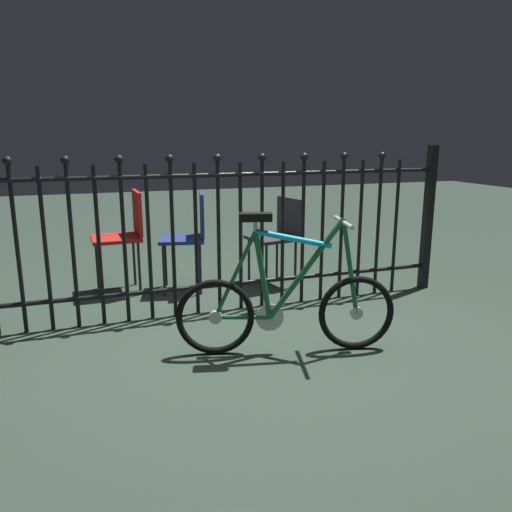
{
  "coord_description": "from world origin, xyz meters",
  "views": [
    {
      "loc": [
        -1.06,
        -3.04,
        1.37
      ],
      "look_at": [
        0.06,
        0.21,
        0.55
      ],
      "focal_mm": 35.3,
      "sensor_mm": 36.0,
      "label": 1
    }
  ],
  "objects_px": {
    "bicycle": "(286,305)",
    "chair_navy": "(190,231)",
    "chair_charcoal": "(279,232)",
    "chair_red": "(125,230)"
  },
  "relations": [
    {
      "from": "bicycle",
      "to": "chair_navy",
      "type": "bearing_deg",
      "value": 100.75
    },
    {
      "from": "chair_charcoal",
      "to": "chair_navy",
      "type": "xyz_separation_m",
      "value": [
        -0.82,
        0.09,
        0.04
      ]
    },
    {
      "from": "chair_charcoal",
      "to": "chair_navy",
      "type": "height_order",
      "value": "chair_navy"
    },
    {
      "from": "chair_charcoal",
      "to": "chair_navy",
      "type": "distance_m",
      "value": 0.82
    },
    {
      "from": "bicycle",
      "to": "chair_red",
      "type": "distance_m",
      "value": 1.91
    },
    {
      "from": "chair_red",
      "to": "chair_navy",
      "type": "distance_m",
      "value": 0.57
    },
    {
      "from": "chair_navy",
      "to": "bicycle",
      "type": "bearing_deg",
      "value": -79.25
    },
    {
      "from": "bicycle",
      "to": "chair_red",
      "type": "bearing_deg",
      "value": 116.49
    },
    {
      "from": "bicycle",
      "to": "chair_navy",
      "type": "xyz_separation_m",
      "value": [
        -0.29,
        1.55,
        0.22
      ]
    },
    {
      "from": "chair_charcoal",
      "to": "chair_red",
      "type": "xyz_separation_m",
      "value": [
        -1.37,
        0.25,
        0.05
      ]
    }
  ]
}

